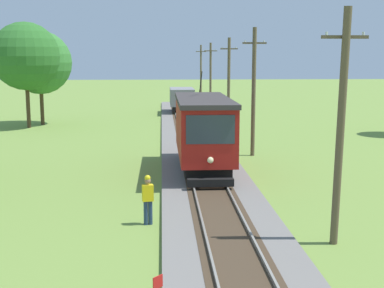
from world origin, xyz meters
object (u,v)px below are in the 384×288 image
object	(u,v)px
utility_pole_distant	(211,76)
tree_right_near	(26,56)
gravel_pile	(214,104)
red_tram	(203,130)
utility_pole_near_tram	(341,127)
tree_left_far	(40,63)
utility_pole_mid	(254,91)
utility_pole_horizon	(201,72)
freight_car	(182,99)
utility_pole_far	(229,83)
track_worker	(148,197)

from	to	relation	value
utility_pole_distant	tree_right_near	bearing A→B (deg)	-140.05
gravel_pile	red_tram	bearing A→B (deg)	-96.59
utility_pole_near_tram	tree_left_far	xyz separation A→B (m)	(-15.77, 30.47, 1.61)
utility_pole_mid	tree_left_far	bearing A→B (deg)	135.72
tree_left_far	utility_pole_distant	bearing A→B (deg)	36.85
utility_pole_mid	utility_pole_horizon	bearing A→B (deg)	90.00
utility_pole_distant	gravel_pile	distance (m)	3.26
gravel_pile	tree_left_far	bearing A→B (deg)	-142.18
freight_car	utility_pole_far	size ratio (longest dim) A/B	0.71
track_worker	tree_left_far	size ratio (longest dim) A/B	0.22
freight_car	utility_pole_near_tram	world-z (taller)	utility_pole_near_tram
utility_pole_distant	tree_left_far	distance (m)	19.77
tree_right_near	tree_left_far	bearing A→B (deg)	70.80
red_tram	utility_pole_horizon	world-z (taller)	utility_pole_horizon
freight_car	utility_pole_horizon	size ratio (longest dim) A/B	0.70
utility_pole_distant	track_worker	xyz separation A→B (m)	(-5.90, -39.90, -2.79)
freight_car	tree_right_near	size ratio (longest dim) A/B	0.60
track_worker	tree_right_near	bearing A→B (deg)	10.81
tree_left_far	utility_pole_far	bearing A→B (deg)	-13.92
utility_pole_horizon	tree_left_far	size ratio (longest dim) A/B	0.92
red_tram	utility_pole_far	world-z (taller)	utility_pole_far
utility_pole_distant	utility_pole_horizon	world-z (taller)	utility_pole_horizon
utility_pole_near_tram	utility_pole_far	world-z (taller)	utility_pole_far
utility_pole_near_tram	red_tram	bearing A→B (deg)	107.37
freight_car	utility_pole_near_tram	xyz separation A→B (m)	(3.32, -38.59, 2.18)
utility_pole_far	red_tram	bearing A→B (deg)	-101.76
utility_pole_distant	track_worker	size ratio (longest dim) A/B	4.13
red_tram	utility_pole_mid	distance (m)	5.82
freight_car	gravel_pile	bearing A→B (deg)	49.94
utility_pole_distant	gravel_pile	world-z (taller)	utility_pole_distant
freight_car	utility_pole_mid	size ratio (longest dim) A/B	0.69
utility_pole_near_tram	utility_pole_distant	distance (m)	42.29
utility_pole_horizon	tree_left_far	distance (m)	30.48
utility_pole_distant	utility_pole_horizon	bearing A→B (deg)	90.00
freight_car	utility_pole_distant	bearing A→B (deg)	48.11
utility_pole_mid	track_worker	distance (m)	14.29
utility_pole_far	utility_pole_distant	distance (m)	15.73
gravel_pile	utility_pole_distant	bearing A→B (deg)	-119.45
red_tram	gravel_pile	distance (m)	32.69
utility_pole_horizon	utility_pole_far	bearing A→B (deg)	-90.00
track_worker	utility_pole_mid	bearing A→B (deg)	-36.13
utility_pole_horizon	track_worker	distance (m)	54.51
utility_pole_mid	utility_pole_horizon	distance (m)	41.42
utility_pole_horizon	tree_left_far	world-z (taller)	tree_left_far
utility_pole_near_tram	freight_car	bearing A→B (deg)	94.92
utility_pole_mid	tree_left_far	distance (m)	22.08
tree_left_far	red_tram	bearing A→B (deg)	-57.91
utility_pole_near_tram	utility_pole_mid	xyz separation A→B (m)	(0.00, 15.09, 0.12)
utility_pole_mid	utility_pole_far	xyz separation A→B (m)	(0.00, 11.47, -0.09)
gravel_pile	tree_right_near	distance (m)	22.89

